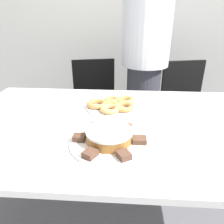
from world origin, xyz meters
TOP-DOWN VIEW (x-y plane):
  - ground_plane at (0.00, 0.00)m, footprint 12.00×12.00m
  - wall_back at (0.00, 1.60)m, footprint 8.00×0.05m
  - table at (0.00, 0.00)m, footprint 1.78×0.99m
  - person_standing at (0.14, 0.86)m, footprint 0.39×0.39m
  - office_chair_left at (-0.29, 0.87)m, footprint 0.53×0.53m
  - office_chair_right at (0.55, 0.87)m, footprint 0.52×0.52m
  - plate_cake at (-0.08, -0.20)m, footprint 0.35×0.35m
  - plate_donuts at (-0.08, 0.19)m, footprint 0.33×0.33m
  - frosted_cake at (-0.08, -0.20)m, footprint 0.20×0.20m
  - lamington_0 at (-0.14, -0.31)m, footprint 0.07×0.07m
  - lamington_1 at (-0.01, -0.31)m, footprint 0.07×0.07m
  - lamington_2 at (0.06, -0.20)m, footprint 0.06×0.05m
  - lamington_3 at (-0.01, -0.08)m, footprint 0.07×0.08m
  - lamington_4 at (-0.14, -0.08)m, footprint 0.07×0.07m
  - lamington_5 at (-0.21, -0.20)m, footprint 0.05×0.04m
  - donut_0 at (-0.08, 0.19)m, footprint 0.10×0.10m
  - donut_1 at (-0.10, 0.11)m, footprint 0.11×0.11m
  - donut_2 at (-0.02, 0.15)m, footprint 0.12×0.12m
  - donut_3 at (-0.01, 0.24)m, footprint 0.12×0.12m
  - donut_4 at (-0.09, 0.24)m, footprint 0.10×0.10m
  - donut_5 at (-0.18, 0.18)m, footprint 0.12×0.12m
  - napkin at (-0.40, 0.02)m, footprint 0.19×0.17m

SIDE VIEW (x-z plane):
  - ground_plane at x=0.00m, z-range 0.00..0.00m
  - office_chair_left at x=-0.29m, z-range -0.03..0.84m
  - office_chair_right at x=0.55m, z-range -0.03..0.84m
  - table at x=0.00m, z-range 0.30..1.05m
  - napkin at x=-0.40m, z-range 0.75..0.76m
  - plate_cake at x=-0.08m, z-range 0.75..0.76m
  - plate_donuts at x=-0.08m, z-range 0.75..0.76m
  - lamington_3 at x=-0.01m, z-range 0.76..0.79m
  - lamington_2 at x=0.06m, z-range 0.76..0.79m
  - lamington_1 at x=-0.01m, z-range 0.76..0.79m
  - lamington_4 at x=-0.14m, z-range 0.76..0.79m
  - lamington_0 at x=-0.14m, z-range 0.76..0.79m
  - lamington_5 at x=-0.21m, z-range 0.76..0.79m
  - donut_2 at x=-0.02m, z-range 0.76..0.79m
  - donut_5 at x=-0.18m, z-range 0.76..0.79m
  - donut_1 at x=-0.10m, z-range 0.76..0.79m
  - donut_0 at x=-0.08m, z-range 0.76..0.79m
  - donut_4 at x=-0.09m, z-range 0.76..0.79m
  - donut_3 at x=-0.01m, z-range 0.76..0.80m
  - frosted_cake at x=-0.08m, z-range 0.76..0.82m
  - person_standing at x=0.14m, z-range 0.04..1.78m
  - wall_back at x=0.00m, z-range 0.00..2.60m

